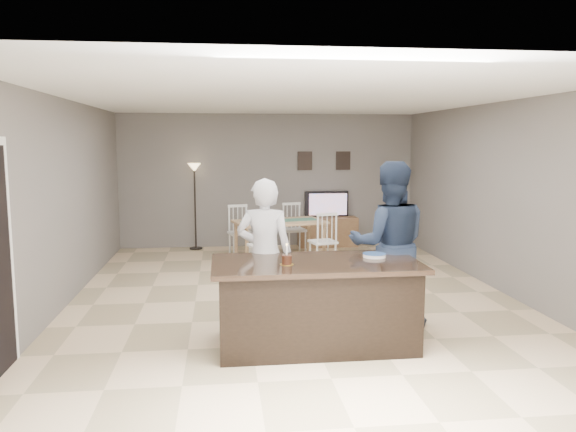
{
  "coord_description": "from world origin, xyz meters",
  "views": [
    {
      "loc": [
        -0.97,
        -7.43,
        2.13
      ],
      "look_at": [
        -0.11,
        -0.3,
        1.18
      ],
      "focal_mm": 35.0,
      "sensor_mm": 36.0,
      "label": 1
    }
  ],
  "objects": [
    {
      "name": "floor",
      "position": [
        0.0,
        0.0,
        0.0
      ],
      "size": [
        8.0,
        8.0,
        0.0
      ],
      "primitive_type": "plane",
      "color": "#D3B287",
      "rests_on": "ground"
    },
    {
      "name": "room_shell",
      "position": [
        0.0,
        0.0,
        1.68
      ],
      "size": [
        8.0,
        8.0,
        8.0
      ],
      "color": "slate",
      "rests_on": "floor"
    },
    {
      "name": "kitchen_island",
      "position": [
        0.0,
        -1.8,
        0.45
      ],
      "size": [
        2.15,
        1.1,
        0.9
      ],
      "color": "black",
      "rests_on": "floor"
    },
    {
      "name": "tv_console",
      "position": [
        1.2,
        3.77,
        0.3
      ],
      "size": [
        1.2,
        0.4,
        0.6
      ],
      "primitive_type": "cube",
      "color": "brown",
      "rests_on": "floor"
    },
    {
      "name": "television",
      "position": [
        1.2,
        3.84,
        0.86
      ],
      "size": [
        0.91,
        0.12,
        0.53
      ],
      "primitive_type": "imported",
      "rotation": [
        0.0,
        0.0,
        3.14
      ],
      "color": "black",
      "rests_on": "tv_console"
    },
    {
      "name": "tv_screen_glow",
      "position": [
        1.2,
        3.76,
        0.87
      ],
      "size": [
        0.78,
        0.0,
        0.78
      ],
      "primitive_type": "plane",
      "rotation": [
        1.57,
        0.0,
        3.14
      ],
      "color": "orange",
      "rests_on": "tv_console"
    },
    {
      "name": "picture_frames",
      "position": [
        1.15,
        3.98,
        1.75
      ],
      "size": [
        1.1,
        0.02,
        0.38
      ],
      "color": "black",
      "rests_on": "room_shell"
    },
    {
      "name": "woman",
      "position": [
        -0.49,
        -1.25,
        0.87
      ],
      "size": [
        0.71,
        0.54,
        1.73
      ],
      "primitive_type": "imported",
      "rotation": [
        0.0,
        0.0,
        2.92
      ],
      "color": "silver",
      "rests_on": "floor"
    },
    {
      "name": "man",
      "position": [
        0.95,
        -1.25,
        0.96
      ],
      "size": [
        1.03,
        0.86,
        1.91
      ],
      "primitive_type": "imported",
      "rotation": [
        0.0,
        0.0,
        2.99
      ],
      "color": "#172134",
      "rests_on": "floor"
    },
    {
      "name": "birthday_cake",
      "position": [
        -0.32,
        -1.92,
        0.95
      ],
      "size": [
        0.14,
        0.14,
        0.22
      ],
      "color": "gold",
      "rests_on": "kitchen_island"
    },
    {
      "name": "plate_stack",
      "position": [
        0.66,
        -1.66,
        0.92
      ],
      "size": [
        0.25,
        0.25,
        0.04
      ],
      "color": "white",
      "rests_on": "kitchen_island"
    },
    {
      "name": "dining_table",
      "position": [
        0.06,
        2.4,
        0.61
      ],
      "size": [
        1.85,
        2.06,
        0.96
      ],
      "rotation": [
        0.0,
        0.0,
        0.23
      ],
      "color": "tan",
      "rests_on": "floor"
    },
    {
      "name": "floor_lamp",
      "position": [
        -1.48,
        3.79,
        1.33
      ],
      "size": [
        0.26,
        0.26,
        1.72
      ],
      "color": "black",
      "rests_on": "floor"
    }
  ]
}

